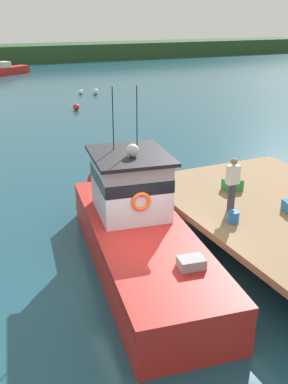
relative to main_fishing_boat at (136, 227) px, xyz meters
name	(u,v)px	position (x,y,z in m)	size (l,w,h in m)	color
ground_plane	(145,281)	(-0.29, -1.21, -1.01)	(200.00, 200.00, 0.00)	#1E4C5B
main_fishing_boat	(136,227)	(0.00, 0.00, 0.00)	(3.72, 9.96, 4.80)	red
crate_single_far	(232,185)	(3.88, 0.84, 0.37)	(0.60, 0.44, 0.36)	#2D8442
bait_bucket	(233,217)	(2.42, -1.24, 0.36)	(0.32, 0.32, 0.34)	#2866B2
deckhand_further_back	(232,184)	(2.82, -0.55, 1.05)	(0.36, 0.22, 1.63)	#383842
moored_boat_far_left	(7,70)	(3.48, 45.34, -0.48)	(5.73, 4.18, 1.53)	red
mooring_buoy_inshore	(96,92)	(8.33, 27.53, -0.75)	(0.52, 0.52, 0.52)	silver
mooring_buoy_channel_marker	(76,107)	(4.70, 21.51, -0.77)	(0.48, 0.48, 0.48)	red
mooring_buoy_spare_mooring	(81,92)	(7.13, 28.14, -0.79)	(0.43, 0.43, 0.43)	silver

